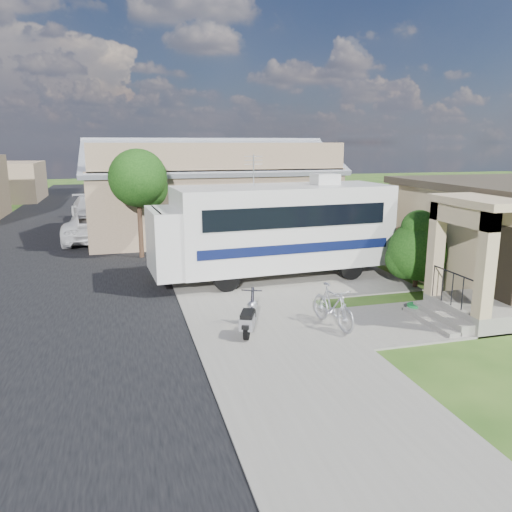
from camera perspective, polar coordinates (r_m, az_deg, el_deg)
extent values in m
plane|color=#1E4312|center=(14.00, 4.70, -7.28)|extent=(120.00, 120.00, 0.00)
cube|color=black|center=(23.05, -22.23, -0.14)|extent=(9.00, 80.00, 0.02)
cube|color=slate|center=(23.12, -6.08, 0.85)|extent=(4.00, 80.00, 0.06)
cube|color=slate|center=(18.52, 4.36, -2.16)|extent=(7.00, 6.00, 0.05)
cube|color=slate|center=(14.44, 17.45, -7.12)|extent=(4.00, 3.00, 0.05)
cube|color=black|center=(18.34, 18.19, 2.44)|extent=(0.04, 1.10, 1.20)
cube|color=black|center=(15.26, 26.32, -0.84)|extent=(0.04, 0.95, 2.10)
cube|color=slate|center=(15.10, 23.60, -5.84)|extent=(1.60, 2.40, 0.50)
cube|color=slate|center=(14.54, 20.46, -6.64)|extent=(0.40, 2.16, 0.32)
cube|color=slate|center=(14.37, 19.29, -7.12)|extent=(0.35, 2.16, 0.16)
cube|color=tan|center=(15.12, 19.89, 0.79)|extent=(0.35, 0.35, 2.70)
cube|color=tan|center=(13.54, 24.81, -0.98)|extent=(0.35, 0.35, 2.70)
cube|color=tan|center=(14.13, 22.59, 4.30)|extent=(0.35, 2.40, 0.50)
cube|color=tan|center=(14.60, 25.29, 5.69)|extent=(2.10, 2.70, 0.20)
cylinder|color=black|center=(14.34, 21.66, -1.83)|extent=(0.04, 1.70, 0.04)
cube|color=#7A644C|center=(26.90, -5.43, 6.37)|extent=(12.00, 8.00, 3.60)
cube|color=slate|center=(24.77, -4.74, 11.28)|extent=(12.50, 4.40, 1.78)
cube|color=slate|center=(28.71, -6.23, 11.46)|extent=(12.50, 4.40, 1.78)
cube|color=slate|center=(26.73, -5.57, 12.88)|extent=(12.50, 0.50, 0.22)
cube|color=#7A644C|center=(22.91, -3.85, 11.17)|extent=(11.76, 0.20, 1.30)
cylinder|color=#311E16|center=(21.60, -13.11, 3.90)|extent=(0.20, 0.20, 3.15)
sphere|color=black|center=(21.41, -13.35, 8.67)|extent=(2.40, 2.40, 2.40)
sphere|color=black|center=(21.66, -12.25, 7.57)|extent=(1.68, 1.68, 1.68)
cylinder|color=#311E16|center=(31.52, -13.88, 6.72)|extent=(0.20, 0.20, 3.29)
sphere|color=black|center=(31.38, -14.07, 10.13)|extent=(2.40, 2.40, 2.40)
sphere|color=black|center=(31.62, -13.30, 9.33)|extent=(1.68, 1.68, 1.68)
cylinder|color=#311E16|center=(40.49, -14.24, 7.78)|extent=(0.20, 0.20, 3.01)
sphere|color=black|center=(40.39, -14.38, 10.21)|extent=(2.40, 2.40, 2.40)
sphere|color=black|center=(40.61, -13.78, 9.65)|extent=(1.68, 1.68, 1.68)
cube|color=#BBBAB6|center=(17.87, 3.05, 3.49)|extent=(7.79, 3.22, 2.83)
cube|color=#BBBAB6|center=(16.83, -10.52, 1.57)|extent=(1.04, 2.64, 2.18)
cube|color=black|center=(16.70, -11.27, 3.54)|extent=(0.22, 2.32, 0.98)
cube|color=black|center=(16.54, 4.86, 4.49)|extent=(6.47, 0.46, 0.71)
cube|color=black|center=(19.07, 1.51, 5.64)|extent=(6.47, 0.46, 0.71)
cube|color=#0A1135|center=(16.73, 4.78, 0.84)|extent=(6.85, 0.47, 0.33)
cube|color=#0A1135|center=(19.23, 1.49, 2.46)|extent=(6.85, 0.47, 0.33)
cube|color=#BBBAB6|center=(18.36, 7.90, 8.71)|extent=(0.92, 0.82, 0.38)
cylinder|color=#ADADB5|center=(17.28, -0.28, 9.73)|extent=(0.04, 0.04, 1.09)
cylinder|color=black|center=(16.30, -3.42, -2.54)|extent=(0.89, 0.36, 0.87)
cylinder|color=black|center=(18.55, -5.42, -0.68)|extent=(0.89, 0.36, 0.87)
cylinder|color=black|center=(18.02, 10.74, -1.25)|extent=(0.89, 0.36, 0.87)
cylinder|color=black|center=(20.08, 7.38, 0.32)|extent=(0.89, 0.36, 0.87)
cylinder|color=#311E16|center=(17.64, 17.78, -2.27)|extent=(0.16, 0.16, 0.79)
sphere|color=black|center=(17.44, 17.98, 0.54)|extent=(1.97, 1.97, 1.97)
sphere|color=black|center=(17.82, 18.62, 2.04)|extent=(1.57, 1.57, 1.57)
sphere|color=black|center=(17.51, 16.75, -0.33)|extent=(1.38, 1.38, 1.38)
sphere|color=black|center=(17.39, 18.96, -0.90)|extent=(1.18, 1.18, 1.18)
sphere|color=black|center=(17.30, 18.16, 3.08)|extent=(1.18, 1.18, 1.18)
cylinder|color=black|center=(12.40, -1.09, -8.60)|extent=(0.28, 0.45, 0.43)
cylinder|color=black|center=(13.40, -0.39, -6.92)|extent=(0.28, 0.45, 0.43)
cube|color=#ADADB5|center=(12.83, -0.76, -7.56)|extent=(0.48, 0.61, 0.08)
cube|color=#ADADB5|center=(12.42, -1.02, -7.59)|extent=(0.52, 0.63, 0.30)
cube|color=black|center=(12.40, -0.99, -6.66)|extent=(0.50, 0.66, 0.12)
cube|color=black|center=(12.20, -1.20, -8.08)|extent=(0.24, 0.25, 0.10)
cylinder|color=black|center=(13.21, -0.44, -5.41)|extent=(0.20, 0.34, 0.82)
sphere|color=#ADADB5|center=(13.29, -0.39, -5.60)|extent=(0.28, 0.28, 0.28)
sphere|color=black|center=(13.37, -0.35, -5.49)|extent=(0.12, 0.12, 0.12)
cylinder|color=black|center=(13.02, -0.49, -3.95)|extent=(0.51, 0.24, 0.04)
cube|color=black|center=(13.36, -0.39, -6.44)|extent=(0.23, 0.31, 0.06)
imported|color=#ADADB5|center=(13.31, 8.75, -5.92)|extent=(0.86, 1.92, 1.12)
imported|color=silver|center=(26.27, -17.92, 3.43)|extent=(2.90, 5.83, 1.59)
imported|color=silver|center=(32.16, -18.20, 5.05)|extent=(3.02, 5.79, 1.60)
cylinder|color=#13632B|center=(15.28, 17.65, -5.74)|extent=(0.44, 0.44, 0.20)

